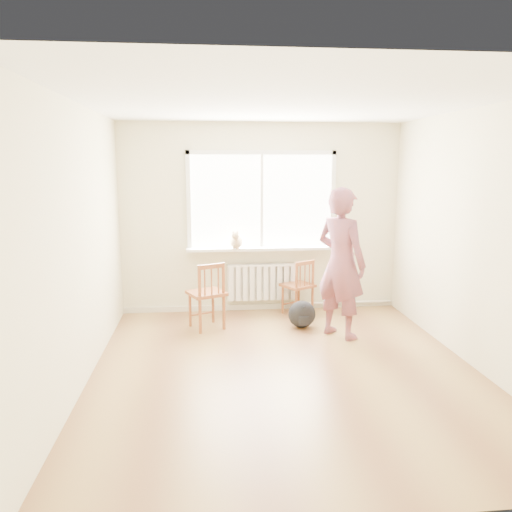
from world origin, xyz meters
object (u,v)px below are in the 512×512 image
object	(u,v)px
chair_left	(208,296)
person	(341,263)
backpack	(302,314)
cat	(236,241)
chair_right	(300,287)

from	to	relation	value
chair_left	person	xyz separation A→B (m)	(1.62, -0.44, 0.48)
person	backpack	distance (m)	0.92
person	backpack	xyz separation A→B (m)	(-0.40, 0.36, -0.75)
backpack	cat	bearing A→B (deg)	139.14
chair_right	chair_left	bearing A→B (deg)	-8.92
chair_right	backpack	xyz separation A→B (m)	(-0.07, -0.55, -0.22)
chair_left	chair_right	xyz separation A→B (m)	(1.30, 0.48, -0.04)
chair_left	chair_right	bearing A→B (deg)	176.60
cat	backpack	size ratio (longest dim) A/B	1.13
cat	person	bearing A→B (deg)	-32.22
cat	backpack	distance (m)	1.39
chair_left	chair_right	size ratio (longest dim) A/B	1.11
chair_left	chair_right	world-z (taller)	chair_left
person	cat	xyz separation A→B (m)	(-1.21, 1.07, 0.13)
person	backpack	size ratio (longest dim) A/B	5.15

